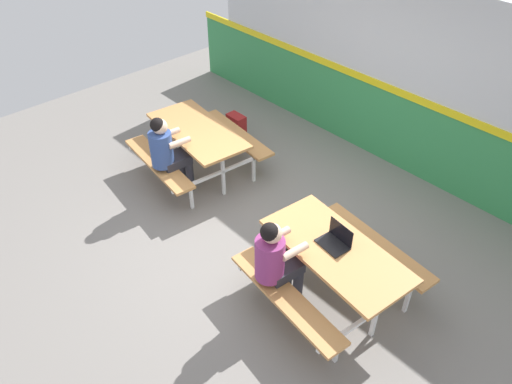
# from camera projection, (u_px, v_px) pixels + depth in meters

# --- Properties ---
(ground_plane) EXTENTS (10.00, 10.00, 0.02)m
(ground_plane) POSITION_uv_depth(u_px,v_px,m) (251.00, 229.00, 6.30)
(ground_plane) COLOR gray
(accent_backdrop) EXTENTS (8.00, 0.14, 2.60)m
(accent_backdrop) POSITION_uv_depth(u_px,v_px,m) (387.00, 78.00, 6.88)
(accent_backdrop) COLOR #338C4C
(accent_backdrop) RESTS_ON ground
(picnic_table_left) EXTENTS (1.69, 1.71, 0.74)m
(picnic_table_left) POSITION_uv_depth(u_px,v_px,m) (198.00, 139.00, 6.88)
(picnic_table_left) COLOR tan
(picnic_table_left) RESTS_ON ground
(picnic_table_right) EXTENTS (1.69, 1.71, 0.74)m
(picnic_table_right) POSITION_uv_depth(u_px,v_px,m) (335.00, 260.00, 5.09)
(picnic_table_right) COLOR tan
(picnic_table_right) RESTS_ON ground
(student_nearer) EXTENTS (0.39, 0.54, 1.21)m
(student_nearer) POSITION_uv_depth(u_px,v_px,m) (167.00, 150.00, 6.44)
(student_nearer) COLOR #2D2D38
(student_nearer) RESTS_ON ground
(student_further) EXTENTS (0.39, 0.54, 1.21)m
(student_further) POSITION_uv_depth(u_px,v_px,m) (276.00, 258.00, 4.92)
(student_further) COLOR #2D2D38
(student_further) RESTS_ON ground
(laptop_dark) EXTENTS (0.34, 0.25, 0.22)m
(laptop_dark) POSITION_uv_depth(u_px,v_px,m) (335.00, 240.00, 5.01)
(laptop_dark) COLOR black
(laptop_dark) RESTS_ON picnic_table_right
(backpack_dark) EXTENTS (0.30, 0.22, 0.44)m
(backpack_dark) POSITION_uv_depth(u_px,v_px,m) (237.00, 128.00, 7.81)
(backpack_dark) COLOR maroon
(backpack_dark) RESTS_ON ground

